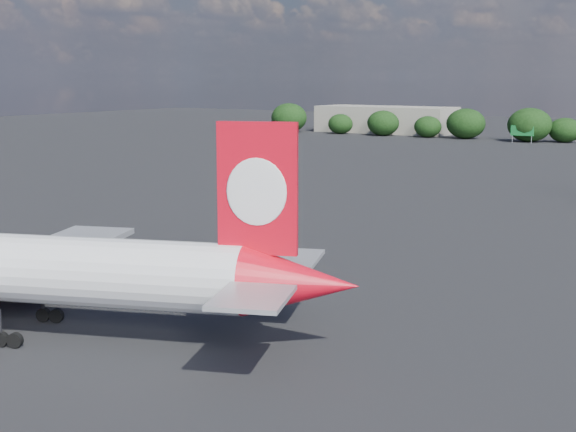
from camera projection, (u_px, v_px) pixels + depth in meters
The scene contains 4 objects.
ground at pixel (387, 212), 102.80m from camera, with size 500.00×500.00×0.00m, color black.
qantas_airliner at pixel (16, 270), 53.44m from camera, with size 42.82×41.18×14.46m.
terminal_building at pixel (386, 120), 246.03m from camera, with size 42.00×16.00×8.00m.
highway_sign at pixel (522, 131), 207.75m from camera, with size 6.00×0.30×4.50m.
Camera 1 is at (44.54, -31.94, 17.16)m, focal length 50.00 mm.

